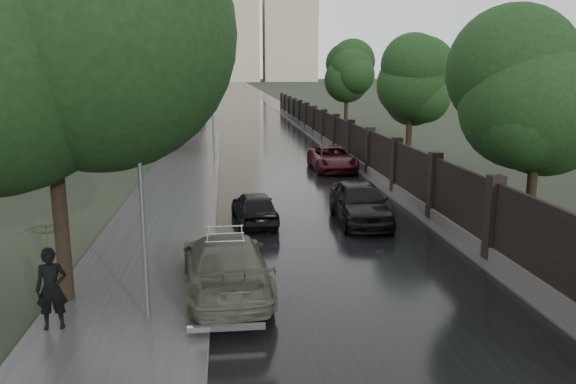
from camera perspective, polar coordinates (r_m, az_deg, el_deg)
The scene contains 19 objects.
ground at distance 12.80m, azimuth 10.71°, elevation -14.96°, with size 800.00×800.00×0.00m, color black.
road at distance 200.96m, azimuth -5.44°, elevation 10.53°, with size 8.00×420.00×0.02m, color black.
sidewalk_left at distance 200.95m, azimuth -7.18°, elevation 10.51°, with size 4.00×420.00×0.16m, color #2D2D2D.
verge_right at distance 201.13m, azimuth -3.85°, elevation 10.56°, with size 3.00×420.00×0.08m, color #2D2D2D.
fence_right at distance 43.89m, azimuth 4.37°, elevation 5.93°, with size 0.45×75.72×2.70m.
tree_left_near at distance 14.45m, azimuth -23.46°, elevation 13.70°, with size 5.44×5.44×9.16m.
tree_left_far at distance 41.10m, azimuth -12.86°, elevation 11.15°, with size 4.25×4.25×7.39m.
tree_right_a at distance 21.85m, azimuth 24.25°, elevation 8.94°, with size 4.08×4.08×7.01m.
tree_right_b at distance 34.66m, azimuth 12.40°, elevation 10.54°, with size 4.08×4.08×7.01m.
tree_right_c at distance 52.04m, azimuth 5.98°, elevation 11.23°, with size 4.08×4.08×7.01m.
lamp_post at distance 12.88m, azimuth -14.57°, elevation -2.24°, with size 0.25×0.12×5.11m.
traffic_light at distance 36.01m, azimuth -7.62°, elevation 6.70°, with size 0.16×0.32×4.00m.
brick_building at distance 64.63m, azimuth -20.02°, elevation 15.25°, with size 24.00×18.00×20.00m, color black.
stalinist_tower at distance 312.57m, azimuth -5.98°, elevation 18.15°, with size 92.00×30.00×159.00m.
volga_sedan at distance 15.12m, azimuth -6.35°, elevation -7.24°, with size 2.19×5.38×1.56m, color #484B3C.
hatchback_left at distance 21.69m, azimuth -3.44°, elevation -1.56°, with size 1.52×3.77×1.28m, color black.
car_right_near at distance 21.94m, azimuth 7.31°, elevation -1.02°, with size 1.92×4.76×1.62m, color black.
car_right_far at distance 33.36m, azimuth 4.53°, elevation 3.42°, with size 2.37×5.14×1.43m, color #330B11.
pedestrian_umbrella at distance 13.30m, azimuth -23.24°, elevation -4.98°, with size 1.20×1.22×2.91m.
Camera 1 is at (-3.52, -10.85, 5.80)m, focal length 35.00 mm.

